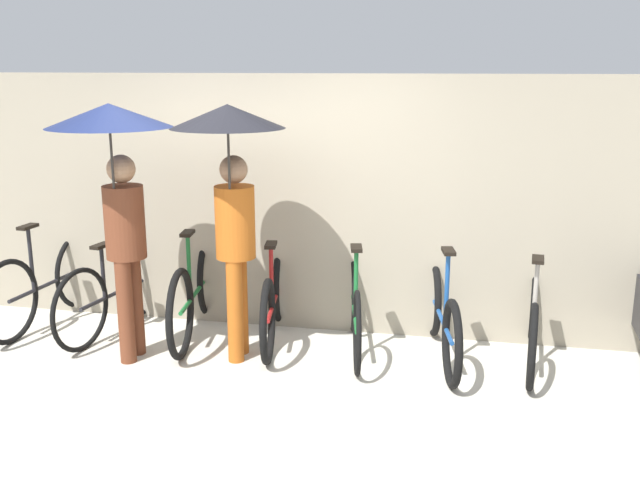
% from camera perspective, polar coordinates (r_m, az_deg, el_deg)
% --- Properties ---
extents(ground_plane, '(30.00, 30.00, 0.00)m').
position_cam_1_polar(ground_plane, '(5.28, -7.35, -12.96)').
color(ground_plane, beige).
extents(back_wall, '(13.31, 0.12, 2.30)m').
position_cam_1_polar(back_wall, '(6.42, -2.92, 2.89)').
color(back_wall, gray).
rests_on(back_wall, ground).
extents(parked_bicycle_0, '(0.44, 1.77, 1.02)m').
position_cam_1_polar(parked_bicycle_0, '(7.12, -21.00, -3.21)').
color(parked_bicycle_0, black).
rests_on(parked_bicycle_0, ground).
extents(parked_bicycle_1, '(0.46, 1.71, 1.00)m').
position_cam_1_polar(parked_bicycle_1, '(6.73, -15.89, -3.89)').
color(parked_bicycle_1, black).
rests_on(parked_bicycle_1, ground).
extents(parked_bicycle_2, '(0.46, 1.83, 1.07)m').
position_cam_1_polar(parked_bicycle_2, '(6.49, -9.93, -4.08)').
color(parked_bicycle_2, black).
rests_on(parked_bicycle_2, ground).
extents(parked_bicycle_3, '(0.46, 1.68, 0.98)m').
position_cam_1_polar(parked_bicycle_3, '(6.27, -3.70, -4.80)').
color(parked_bicycle_3, black).
rests_on(parked_bicycle_3, ground).
extents(parked_bicycle_4, '(0.48, 1.61, 1.10)m').
position_cam_1_polar(parked_bicycle_4, '(6.06, 2.79, -5.49)').
color(parked_bicycle_4, black).
rests_on(parked_bicycle_4, ground).
extents(parked_bicycle_5, '(0.50, 1.72, 1.06)m').
position_cam_1_polar(parked_bicycle_5, '(5.97, 9.72, -6.05)').
color(parked_bicycle_5, black).
rests_on(parked_bicycle_5, ground).
extents(parked_bicycle_6, '(0.44, 1.71, 1.09)m').
position_cam_1_polar(parked_bicycle_6, '(6.08, 16.67, -6.13)').
color(parked_bicycle_6, black).
rests_on(parked_bicycle_6, ground).
extents(pedestrian_leading, '(0.94, 0.94, 2.09)m').
position_cam_1_polar(pedestrian_leading, '(5.71, -16.03, 5.70)').
color(pedestrian_leading, brown).
rests_on(pedestrian_leading, ground).
extents(pedestrian_center, '(0.88, 0.88, 2.08)m').
position_cam_1_polar(pedestrian_center, '(5.56, -7.13, 5.49)').
color(pedestrian_center, '#B25619').
rests_on(pedestrian_center, ground).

